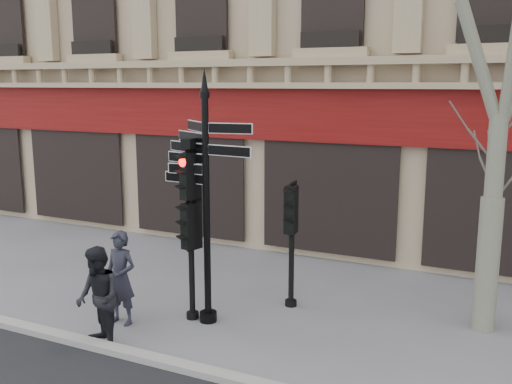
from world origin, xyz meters
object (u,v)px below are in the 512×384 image
pedestrian_b (98,298)px  pedestrian_a (121,278)px  traffic_signal_main (190,207)px  fingerpost (206,155)px  traffic_signal_secondary (292,223)px

pedestrian_b → pedestrian_a: bearing=138.4°
traffic_signal_main → pedestrian_b: traffic_signal_main is taller
fingerpost → traffic_signal_secondary: size_ratio=1.90×
pedestrian_a → pedestrian_b: (0.28, -0.94, -0.01)m
pedestrian_a → traffic_signal_secondary: bearing=39.6°
traffic_signal_secondary → pedestrian_b: size_ratio=1.41×
fingerpost → traffic_signal_secondary: (1.11, 1.35, -1.41)m
traffic_signal_main → pedestrian_b: bearing=-100.5°
pedestrian_a → fingerpost: bearing=27.7°
traffic_signal_main → traffic_signal_secondary: (1.44, 1.37, -0.45)m
fingerpost → pedestrian_b: (-1.12, -1.68, -2.24)m
fingerpost → traffic_signal_secondary: 2.25m
traffic_signal_main → traffic_signal_secondary: 2.04m
traffic_signal_main → pedestrian_a: bearing=-130.7°
fingerpost → traffic_signal_main: 1.02m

